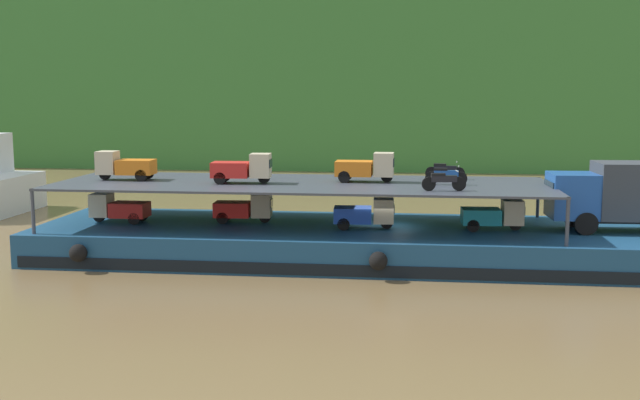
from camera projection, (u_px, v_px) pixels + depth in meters
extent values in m
plane|color=brown|center=(382.00, 258.00, 35.32)|extent=(400.00, 400.00, 0.00)
cube|color=#387533|center=(402.00, 31.00, 87.56)|extent=(148.21, 32.85, 29.57)
cube|color=navy|center=(382.00, 243.00, 35.21)|extent=(32.07, 8.24, 1.50)
cube|color=black|center=(378.00, 272.00, 31.20)|extent=(31.43, 0.06, 0.50)
sphere|color=black|center=(78.00, 253.00, 32.44)|extent=(0.77, 0.77, 0.77)
sphere|color=black|center=(378.00, 261.00, 30.92)|extent=(0.77, 0.77, 0.77)
cube|color=#1E4C99|center=(572.00, 195.00, 33.87)|extent=(2.08, 2.26, 2.00)
cube|color=#192833|center=(549.00, 187.00, 33.90)|extent=(0.13, 1.84, 0.60)
cylinder|color=black|center=(574.00, 216.00, 34.99)|extent=(1.01, 0.32, 1.00)
cylinder|color=black|center=(586.00, 224.00, 33.00)|extent=(1.01, 0.32, 1.00)
cylinder|color=#383D47|center=(538.00, 197.00, 37.65)|extent=(0.16, 0.16, 2.00)
cylinder|color=#383D47|center=(567.00, 222.00, 30.49)|extent=(0.16, 0.16, 2.00)
cylinder|color=#383D47|center=(100.00, 190.00, 40.34)|extent=(0.16, 0.16, 2.00)
cylinder|color=#383D47|center=(33.00, 211.00, 33.18)|extent=(0.16, 0.16, 2.00)
cube|color=#383D47|center=(301.00, 184.00, 35.28)|extent=(22.87, 7.44, 0.10)
cube|color=red|center=(130.00, 210.00, 36.12)|extent=(1.71, 1.22, 0.70)
cube|color=beige|center=(102.00, 205.00, 36.27)|extent=(0.91, 1.01, 1.10)
cube|color=#19232D|center=(92.00, 202.00, 36.32)|extent=(0.05, 0.85, 0.38)
cylinder|color=black|center=(99.00, 216.00, 36.37)|extent=(0.56, 0.15, 0.56)
cylinder|color=black|center=(142.00, 215.00, 36.64)|extent=(0.56, 0.15, 0.56)
cylinder|color=black|center=(134.00, 219.00, 35.60)|extent=(0.56, 0.15, 0.56)
cube|color=red|center=(233.00, 209.00, 36.24)|extent=(1.77, 1.29, 0.70)
cube|color=#C6B793|center=(262.00, 205.00, 36.12)|extent=(0.96, 1.05, 1.10)
cube|color=#19232D|center=(271.00, 203.00, 36.08)|extent=(0.09, 0.85, 0.38)
cylinder|color=black|center=(265.00, 217.00, 36.19)|extent=(0.57, 0.17, 0.56)
cylinder|color=black|center=(222.00, 218.00, 35.79)|extent=(0.57, 0.17, 0.56)
cylinder|color=black|center=(227.00, 215.00, 36.83)|extent=(0.57, 0.17, 0.56)
cube|color=#1E47B7|center=(353.00, 215.00, 34.59)|extent=(1.76, 1.29, 0.70)
cube|color=#C6B793|center=(383.00, 211.00, 34.48)|extent=(0.95, 1.05, 1.10)
cube|color=#19232D|center=(394.00, 208.00, 34.43)|extent=(0.09, 0.85, 0.38)
cylinder|color=black|center=(387.00, 223.00, 34.54)|extent=(0.57, 0.17, 0.56)
cylinder|color=black|center=(344.00, 224.00, 34.14)|extent=(0.57, 0.17, 0.56)
cylinder|color=black|center=(344.00, 220.00, 35.19)|extent=(0.57, 0.17, 0.56)
cube|color=teal|center=(481.00, 216.00, 34.18)|extent=(1.76, 1.29, 0.70)
cube|color=beige|center=(512.00, 212.00, 34.06)|extent=(0.95, 1.05, 1.10)
cube|color=#19232D|center=(523.00, 210.00, 34.01)|extent=(0.08, 0.85, 0.38)
cylinder|color=black|center=(515.00, 224.00, 34.13)|extent=(0.57, 0.17, 0.56)
cylinder|color=black|center=(473.00, 226.00, 33.73)|extent=(0.57, 0.17, 0.56)
cylinder|color=black|center=(470.00, 222.00, 34.78)|extent=(0.57, 0.17, 0.56)
cube|color=orange|center=(136.00, 167.00, 36.26)|extent=(1.74, 1.25, 0.70)
cube|color=#C6B793|center=(108.00, 163.00, 36.35)|extent=(0.93, 1.03, 1.10)
cube|color=#19232D|center=(98.00, 160.00, 36.38)|extent=(0.07, 0.85, 0.38)
cylinder|color=black|center=(105.00, 174.00, 36.44)|extent=(0.56, 0.16, 0.56)
cylinder|color=black|center=(148.00, 173.00, 36.79)|extent=(0.56, 0.16, 0.56)
cylinder|color=black|center=(141.00, 176.00, 35.75)|extent=(0.56, 0.16, 0.56)
cube|color=red|center=(231.00, 170.00, 34.99)|extent=(1.76, 1.28, 0.70)
cube|color=#C6B793|center=(261.00, 166.00, 34.87)|extent=(0.95, 1.04, 1.10)
cube|color=#19232D|center=(271.00, 163.00, 34.82)|extent=(0.08, 0.85, 0.38)
cylinder|color=black|center=(264.00, 177.00, 34.94)|extent=(0.57, 0.17, 0.56)
cylinder|color=black|center=(220.00, 178.00, 34.55)|extent=(0.57, 0.17, 0.56)
cylinder|color=black|center=(224.00, 176.00, 35.59)|extent=(0.57, 0.17, 0.56)
cube|color=orange|center=(354.00, 168.00, 35.57)|extent=(1.73, 1.24, 0.70)
cube|color=#C6B793|center=(384.00, 165.00, 35.34)|extent=(0.92, 1.02, 1.10)
cube|color=#19232D|center=(394.00, 162.00, 35.26)|extent=(0.06, 0.85, 0.38)
cylinder|color=black|center=(387.00, 176.00, 35.39)|extent=(0.56, 0.15, 0.56)
cylinder|color=black|center=(344.00, 177.00, 35.15)|extent=(0.56, 0.15, 0.56)
cylinder|color=black|center=(347.00, 174.00, 36.19)|extent=(0.56, 0.15, 0.56)
cylinder|color=black|center=(459.00, 184.00, 32.29)|extent=(0.61, 0.19, 0.60)
cylinder|color=black|center=(429.00, 184.00, 32.26)|extent=(0.61, 0.19, 0.60)
cube|color=black|center=(444.00, 179.00, 32.24)|extent=(1.12, 0.36, 0.28)
cube|color=black|center=(438.00, 175.00, 32.21)|extent=(0.62, 0.28, 0.12)
cylinder|color=#B2B2B7|center=(457.00, 171.00, 32.21)|extent=(0.12, 0.55, 0.04)
cylinder|color=black|center=(461.00, 178.00, 34.33)|extent=(0.61, 0.14, 0.60)
cylinder|color=black|center=(432.00, 178.00, 34.57)|extent=(0.61, 0.14, 0.60)
cube|color=#1E4C99|center=(446.00, 173.00, 34.42)|extent=(1.11, 0.28, 0.28)
cube|color=black|center=(441.00, 169.00, 34.44)|extent=(0.61, 0.24, 0.12)
cylinder|color=#B2B2B7|center=(459.00, 166.00, 34.27)|extent=(0.08, 0.55, 0.04)
cylinder|color=black|center=(459.00, 173.00, 36.51)|extent=(0.61, 0.15, 0.60)
cylinder|color=black|center=(431.00, 173.00, 36.76)|extent=(0.61, 0.15, 0.60)
cube|color=black|center=(445.00, 169.00, 36.60)|extent=(1.11, 0.29, 0.28)
cube|color=black|center=(440.00, 165.00, 36.63)|extent=(0.61, 0.25, 0.12)
cylinder|color=#B2B2B7|center=(457.00, 162.00, 36.45)|extent=(0.08, 0.55, 0.04)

